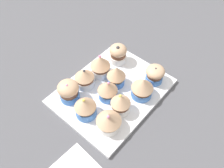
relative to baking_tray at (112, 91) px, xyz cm
name	(u,v)px	position (x,y,z in cm)	size (l,w,h in cm)	color
ground_plane	(112,95)	(0.00, 0.00, -2.10)	(180.00, 180.00, 3.00)	#4C4C51
baking_tray	(112,91)	(0.00, 0.00, 0.00)	(33.42, 26.30, 1.20)	silver
cupcake_0	(118,53)	(-10.80, -6.65, 4.01)	(5.75, 5.75, 7.12)	white
cupcake_1	(100,65)	(-2.71, -7.15, 4.50)	(6.42, 6.42, 7.89)	white
cupcake_2	(85,78)	(3.78, -7.71, 3.94)	(5.93, 5.93, 6.90)	white
cupcake_3	(69,91)	(10.39, -7.56, 4.18)	(6.25, 6.25, 7.18)	#477AC6
cupcake_4	(116,75)	(-2.83, -0.75, 4.50)	(5.78, 5.78, 7.39)	#477AC6
cupcake_5	(108,90)	(2.79, 0.73, 4.28)	(5.94, 5.94, 7.20)	#477AC6
cupcake_6	(86,107)	(11.19, 0.26, 4.29)	(6.14, 6.14, 7.46)	#477AC6
cupcake_7	(155,74)	(-11.50, 7.51, 3.71)	(5.87, 5.87, 6.17)	#477AC6
cupcake_8	(142,87)	(-4.37, 7.89, 4.31)	(6.55, 6.55, 7.20)	#477AC6
cupcake_9	(121,104)	(3.99, 6.56, 4.04)	(5.62, 5.62, 7.03)	white
cupcake_10	(109,120)	(10.13, 7.60, 4.15)	(6.83, 6.83, 6.99)	white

